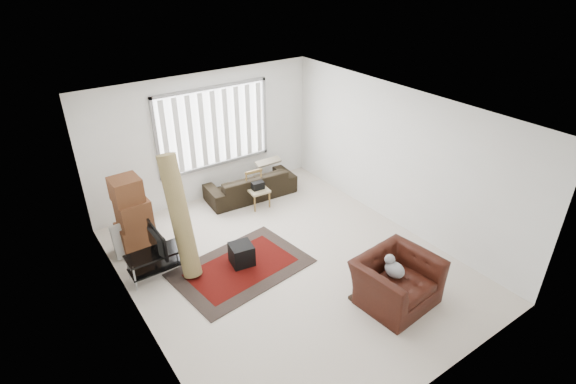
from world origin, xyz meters
name	(u,v)px	position (x,y,z in m)	size (l,w,h in m)	color
room	(272,161)	(0.03, 0.51, 1.76)	(6.00, 6.02, 2.71)	beige
persian_rug	(241,268)	(-0.73, 0.36, 0.01)	(2.37, 1.73, 0.02)	black
tv_stand	(156,259)	(-1.95, 1.00, 0.33)	(0.93, 0.42, 0.46)	black
tv	(153,241)	(-1.95, 1.00, 0.68)	(0.75, 0.10, 0.43)	black
subwoofer	(242,254)	(-0.65, 0.47, 0.20)	(0.37, 0.37, 0.37)	black
moving_boxes	(133,217)	(-1.97, 1.94, 0.66)	(0.60, 0.55, 1.42)	brown
white_flatpack	(127,239)	(-2.15, 1.86, 0.32)	(0.50, 0.07, 0.64)	silver
rolled_rug	(180,217)	(-1.49, 0.90, 1.03)	(0.31, 0.31, 2.05)	olive
sofa	(250,181)	(0.72, 2.45, 0.37)	(1.94, 0.84, 0.75)	black
side_chair	(258,188)	(0.63, 2.01, 0.42)	(0.44, 0.44, 0.76)	tan
armchair	(396,278)	(0.81, -1.68, 0.43)	(1.24, 1.11, 0.86)	black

